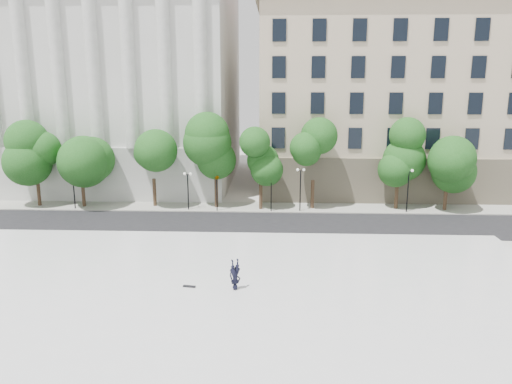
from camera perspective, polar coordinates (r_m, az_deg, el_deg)
ground at (r=29.75m, az=-5.41°, el=-13.61°), size 160.00×160.00×0.00m
plaza at (r=32.35m, az=-4.70°, el=-10.89°), size 44.00×22.00×0.45m
street at (r=46.45m, az=-2.45°, el=-3.66°), size 60.00×8.00×0.02m
far_sidewalk at (r=52.20m, az=-1.91°, el=-1.73°), size 60.00×4.00×0.12m
building_west at (r=68.19m, az=-15.78°, el=12.14°), size 31.50×27.65×25.60m
building_east at (r=67.28m, az=16.57°, el=10.60°), size 36.00×26.15×23.00m
traffic_light_west at (r=49.94m, az=-4.54°, el=1.90°), size 1.05×1.86×4.24m
traffic_light_east at (r=49.58m, az=1.76°, el=1.90°), size 0.43×1.95×4.28m
person_lying at (r=31.43m, az=-2.39°, el=-10.61°), size 1.50×2.08×0.54m
skateboard at (r=32.10m, az=-7.64°, el=-10.64°), size 0.82×0.33×0.08m
street_trees at (r=50.95m, az=-4.15°, el=4.08°), size 46.43×4.79×8.15m
lamp_posts at (r=50.14m, az=-1.60°, el=1.11°), size 34.70×0.28×4.47m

